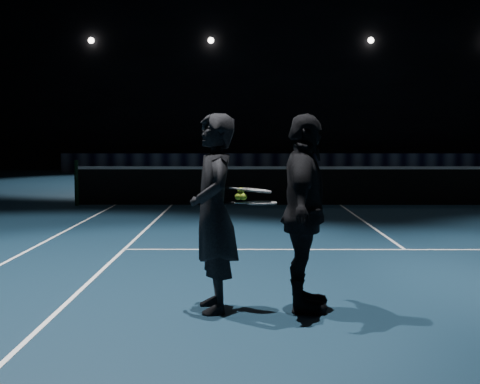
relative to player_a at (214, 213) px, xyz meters
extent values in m
plane|color=#0E2732|center=(2.64, 9.85, -0.93)|extent=(36.00, 36.00, 0.00)
plane|color=black|center=(2.64, 27.85, 4.07)|extent=(30.00, 0.00, 30.00)
cylinder|color=black|center=(-3.76, 9.85, -0.38)|extent=(0.10, 0.10, 1.10)
cube|color=black|center=(2.64, 9.85, -0.48)|extent=(12.80, 0.02, 0.86)
cube|color=white|center=(2.64, 9.85, -0.02)|extent=(12.80, 0.03, 0.07)
cube|color=black|center=(2.64, 25.35, -0.48)|extent=(22.00, 0.15, 0.90)
imported|color=black|center=(0.00, 0.00, 0.00)|extent=(0.57, 0.75, 1.86)
imported|color=black|center=(0.85, 0.02, 0.00)|extent=(0.58, 1.14, 1.86)
camera|label=1|loc=(0.28, -6.22, 0.70)|focal=50.00mm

